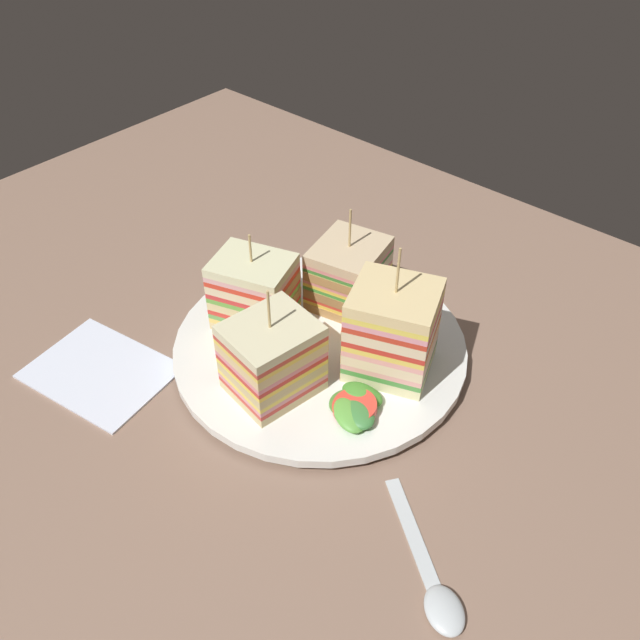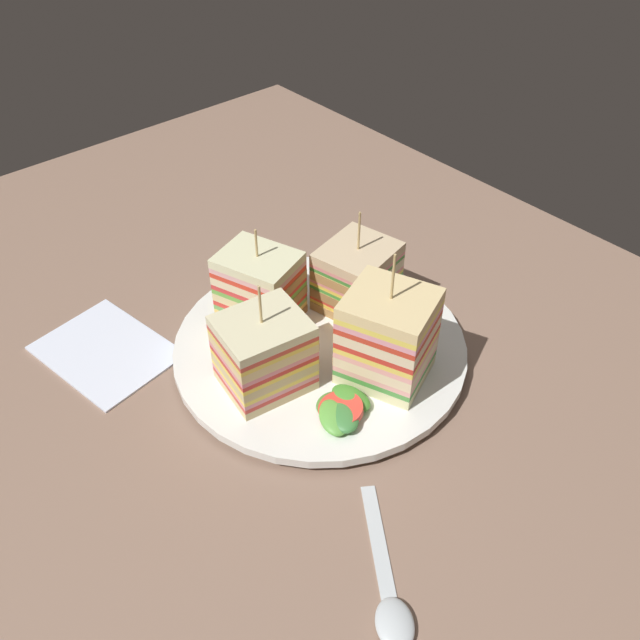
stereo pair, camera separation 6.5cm
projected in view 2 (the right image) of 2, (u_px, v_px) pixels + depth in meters
ground_plane at (320, 360)px, 68.57cm from camera, size 115.92×81.04×1.80cm
plate at (320, 347)px, 67.30cm from camera, size 29.50×29.50×1.68cm
sandwich_wedge_0 at (264, 353)px, 60.28cm from camera, size 7.82×8.70×11.57cm
sandwich_wedge_1 at (387, 337)px, 60.69cm from camera, size 9.79×9.41×13.91cm
sandwich_wedge_2 at (357, 277)px, 69.32cm from camera, size 8.16×8.98×11.30cm
sandwich_wedge_3 at (260, 287)px, 67.50cm from camera, size 9.27×8.17×10.71cm
salad_garnish at (341, 410)px, 59.32cm from camera, size 6.09×6.43×1.52cm
spoon at (391, 604)px, 47.97cm from camera, size 12.38×9.52×1.00cm
napkin at (106, 350)px, 68.04cm from camera, size 15.09×12.20×0.50cm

